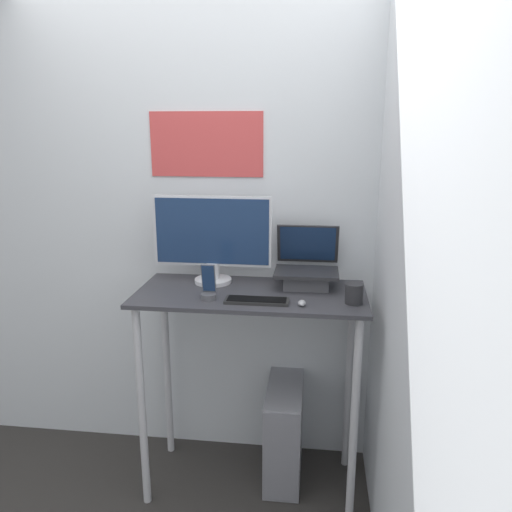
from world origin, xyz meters
The scene contains 10 objects.
wall_back centered at (0.00, 0.60, 1.30)m, with size 6.00×0.06×2.60m.
wall_side_right centered at (0.64, 0.00, 1.30)m, with size 0.05×6.00×2.60m.
desk centered at (0.00, 0.26, 0.87)m, with size 1.10×0.51×1.07m.
laptop centered at (0.26, 0.39, 1.14)m, with size 0.31×0.30×0.29m.
monitor centered at (-0.21, 0.39, 1.29)m, with size 0.60×0.19×0.44m.
keyboard centered at (0.05, 0.12, 1.07)m, with size 0.29×0.09×0.02m.
mouse centered at (0.25, 0.10, 1.08)m, with size 0.03×0.05×0.02m.
cell_phone centered at (-0.18, 0.13, 1.11)m, with size 0.07×0.07×0.17m.
computer_tower centered at (0.17, 0.35, 0.26)m, with size 0.19×0.47×0.52m.
mug centered at (0.48, 0.16, 1.11)m, with size 0.08×0.08×0.09m.
Camera 1 is at (0.30, -2.00, 1.83)m, focal length 35.00 mm.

